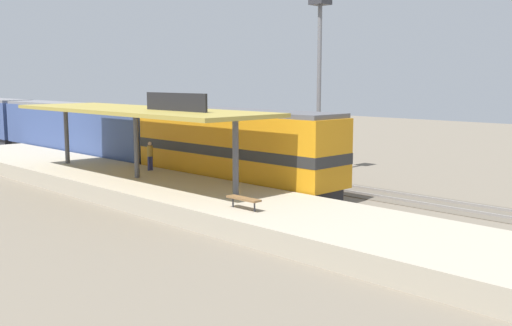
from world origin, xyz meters
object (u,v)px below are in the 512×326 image
object	(u,v)px
platform_bench	(244,199)
person_waiting	(150,154)
freight_car	(183,137)
light_mast	(320,46)
passenger_carriage_front	(78,130)
locomotive	(234,148)

from	to	relation	value
platform_bench	person_waiting	world-z (taller)	person_waiting
platform_bench	freight_car	xyz separation A→B (m)	(10.60, 17.82, 0.63)
freight_car	light_mast	world-z (taller)	light_mast
passenger_carriage_front	platform_bench	bearing A→B (deg)	-103.42
platform_bench	freight_car	size ratio (longest dim) A/B	0.14
person_waiting	locomotive	bearing A→B (deg)	-60.61
light_mast	locomotive	bearing A→B (deg)	-178.31
locomotive	passenger_carriage_front	distance (m)	18.00
platform_bench	locomotive	xyz separation A→B (m)	(6.00, 7.14, 1.07)
platform_bench	locomotive	bearing A→B (deg)	49.97
passenger_carriage_front	person_waiting	bearing A→B (deg)	-100.79
freight_car	light_mast	distance (m)	12.67
light_mast	person_waiting	xyz separation A→B (m)	(-10.36, 4.32, -6.54)
person_waiting	light_mast	bearing A→B (deg)	-22.63
passenger_carriage_front	freight_car	size ratio (longest dim) A/B	1.67
locomotive	person_waiting	xyz separation A→B (m)	(-2.56, 4.55, -0.56)
locomotive	light_mast	bearing A→B (deg)	1.69
platform_bench	light_mast	world-z (taller)	light_mast
locomotive	passenger_carriage_front	bearing A→B (deg)	90.00
passenger_carriage_front	person_waiting	xyz separation A→B (m)	(-2.56, -13.45, -0.46)
passenger_carriage_front	light_mast	size ratio (longest dim) A/B	1.71
platform_bench	light_mast	xyz separation A→B (m)	(13.80, 7.37, 7.05)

